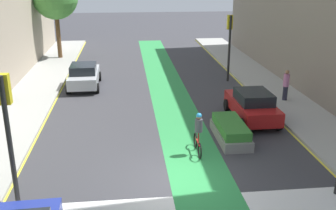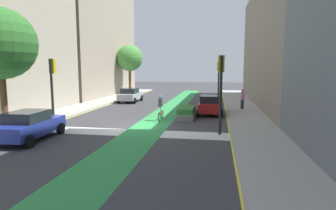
% 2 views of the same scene
% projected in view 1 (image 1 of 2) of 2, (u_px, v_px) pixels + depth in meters
% --- Properties ---
extents(ground_plane, '(120.00, 120.00, 0.00)m').
position_uv_depth(ground_plane, '(177.00, 180.00, 14.51)').
color(ground_plane, '#38383D').
extents(bike_lane_paint, '(2.40, 60.00, 0.01)m').
position_uv_depth(bike_lane_paint, '(201.00, 178.00, 14.60)').
color(bike_lane_paint, '#2D8C47').
rests_on(bike_lane_paint, ground_plane).
extents(curb_stripe_left, '(0.16, 60.00, 0.01)m').
position_uv_depth(curb_stripe_left, '(10.00, 189.00, 13.89)').
color(curb_stripe_left, yellow).
rests_on(curb_stripe_left, ground_plane).
extents(curb_stripe_right, '(0.16, 60.00, 0.01)m').
position_uv_depth(curb_stripe_right, '(331.00, 171.00, 15.12)').
color(curb_stripe_right, yellow).
rests_on(curb_stripe_right, ground_plane).
extents(traffic_signal_near_left, '(0.35, 0.52, 4.41)m').
position_uv_depth(traffic_signal_near_left, '(7.00, 116.00, 12.10)').
color(traffic_signal_near_left, black).
rests_on(traffic_signal_near_left, ground_plane).
extents(traffic_signal_far_right, '(0.35, 0.52, 4.50)m').
position_uv_depth(traffic_signal_far_right, '(229.00, 36.00, 26.43)').
color(traffic_signal_far_right, black).
rests_on(traffic_signal_far_right, ground_plane).
extents(car_silver_left_far, '(2.06, 4.22, 1.57)m').
position_uv_depth(car_silver_left_far, '(84.00, 75.00, 25.66)').
color(car_silver_left_far, '#B2B7BF').
rests_on(car_silver_left_far, ground_plane).
extents(car_red_right_far, '(2.06, 4.22, 1.57)m').
position_uv_depth(car_red_right_far, '(252.00, 105.00, 20.05)').
color(car_red_right_far, '#A51919').
rests_on(car_red_right_far, ground_plane).
extents(cyclist_in_lane, '(0.32, 1.73, 1.86)m').
position_uv_depth(cyclist_in_lane, '(198.00, 132.00, 16.26)').
color(cyclist_in_lane, black).
rests_on(cyclist_in_lane, ground_plane).
extents(pedestrian_sidewalk_right_a, '(0.34, 0.34, 1.79)m').
position_uv_depth(pedestrian_sidewalk_right_a, '(286.00, 85.00, 22.63)').
color(pedestrian_sidewalk_right_a, '#262638').
rests_on(pedestrian_sidewalk_right_a, sidewalk_right).
extents(median_planter, '(1.27, 3.08, 0.85)m').
position_uv_depth(median_planter, '(231.00, 131.00, 17.86)').
color(median_planter, slate).
rests_on(median_planter, ground_plane).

